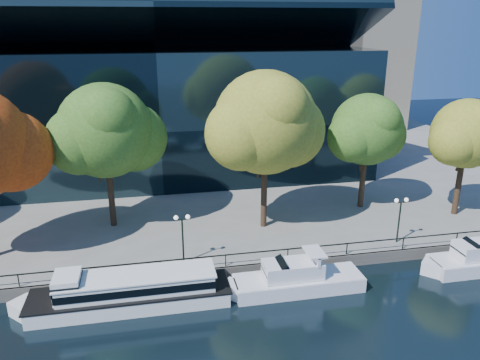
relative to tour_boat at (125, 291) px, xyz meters
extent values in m
plane|color=black|center=(7.51, -0.83, -1.22)|extent=(160.00, 160.00, 0.00)
cube|color=slate|center=(7.51, 35.67, -0.72)|extent=(90.00, 67.00, 1.00)
cube|color=#47443F|center=(7.51, 2.22, -0.72)|extent=(90.00, 0.25, 1.00)
cube|color=black|center=(7.51, 2.42, 0.73)|extent=(88.20, 0.08, 0.08)
cube|color=black|center=(7.51, 2.42, 0.23)|extent=(0.07, 0.07, 0.90)
cube|color=black|center=(3.51, 31.17, 6.78)|extent=(50.00, 24.00, 16.00)
cube|color=black|center=(3.51, 27.17, 16.28)|extent=(50.00, 17.14, 7.86)
cube|color=silver|center=(0.35, 0.00, -0.69)|extent=(13.63, 3.31, 1.07)
cube|color=black|center=(0.35, 0.00, -0.13)|extent=(13.91, 3.38, 0.12)
cube|color=silver|center=(-6.47, 0.00, -0.69)|extent=(2.74, 2.74, 1.07)
cube|color=silver|center=(0.83, 0.00, 0.48)|extent=(10.63, 2.72, 1.17)
cube|color=black|center=(0.83, 0.00, 0.53)|extent=(10.77, 2.78, 0.54)
cube|color=silver|center=(0.83, 0.00, 1.12)|extent=(10.91, 2.85, 0.10)
cube|color=silver|center=(-3.74, 0.00, 0.77)|extent=(1.75, 2.32, 1.75)
cube|color=black|center=(-3.74, 0.00, 0.97)|extent=(1.80, 2.38, 0.68)
cube|color=silver|center=(12.51, -0.38, -0.67)|extent=(9.59, 2.74, 1.10)
cube|color=silver|center=(7.72, -0.38, -0.67)|extent=(2.10, 2.10, 1.10)
cube|color=silver|center=(12.51, -0.38, -0.11)|extent=(9.39, 2.68, 0.07)
cube|color=silver|center=(12.03, -0.38, 0.56)|extent=(4.31, 2.05, 1.19)
cube|color=black|center=(10.78, -0.38, 0.65)|extent=(1.89, 1.97, 1.50)
cube|color=silver|center=(13.66, -0.38, 1.43)|extent=(0.23, 2.14, 0.73)
cube|color=silver|center=(13.66, -0.38, 1.79)|extent=(1.28, 2.14, 0.14)
cube|color=silver|center=(23.68, -0.39, -0.66)|extent=(2.07, 2.07, 1.13)
cube|color=silver|center=(27.49, -0.39, 0.61)|extent=(3.81, 1.97, 1.22)
cube|color=black|center=(26.39, -0.39, 0.71)|extent=(1.72, 1.90, 1.42)
sphere|color=#95250C|center=(-8.42, 8.96, 8.10)|extent=(6.42, 6.42, 6.42)
cylinder|color=black|center=(-1.42, 12.12, 3.37)|extent=(0.56, 0.56, 7.18)
cylinder|color=black|center=(-0.92, 12.32, 6.19)|extent=(1.16, 1.74, 3.60)
cylinder|color=black|center=(-1.82, 11.82, 5.93)|extent=(1.06, 1.20, 3.21)
sphere|color=#2E591B|center=(-1.42, 12.12, 8.75)|extent=(8.32, 8.32, 8.32)
sphere|color=#2E591B|center=(0.86, 13.36, 7.71)|extent=(6.24, 6.24, 6.24)
sphere|color=#2E591B|center=(-3.51, 11.28, 8.13)|extent=(5.83, 5.83, 5.83)
sphere|color=#2E591B|center=(-1.01, 10.45, 10.21)|extent=(4.99, 4.99, 4.99)
cylinder|color=black|center=(12.23, 9.19, 3.67)|extent=(0.56, 0.56, 7.78)
cylinder|color=black|center=(12.73, 9.39, 6.73)|extent=(1.22, 1.86, 3.89)
cylinder|color=black|center=(11.83, 8.89, 6.45)|extent=(1.12, 1.27, 3.48)
sphere|color=olive|center=(12.23, 9.19, 9.50)|extent=(9.02, 9.02, 9.02)
sphere|color=olive|center=(14.71, 10.54, 8.38)|extent=(6.76, 6.76, 6.76)
sphere|color=olive|center=(9.97, 8.29, 8.83)|extent=(6.31, 6.31, 6.31)
sphere|color=olive|center=(12.68, 7.39, 11.08)|extent=(5.41, 5.41, 5.41)
cylinder|color=black|center=(23.15, 11.93, 3.00)|extent=(0.56, 0.56, 6.44)
cylinder|color=black|center=(23.65, 12.13, 5.53)|extent=(1.07, 1.60, 3.24)
cylinder|color=black|center=(22.75, 11.63, 5.30)|extent=(0.99, 1.11, 2.89)
sphere|color=#2E591B|center=(23.15, 11.93, 7.83)|extent=(6.99, 6.99, 6.99)
sphere|color=#2E591B|center=(25.07, 12.98, 6.95)|extent=(5.24, 5.24, 5.24)
sphere|color=#2E591B|center=(21.41, 11.23, 7.30)|extent=(4.89, 4.89, 4.89)
sphere|color=#2E591B|center=(23.50, 10.53, 9.05)|extent=(4.19, 4.19, 4.19)
cylinder|color=black|center=(31.43, 8.33, 3.01)|extent=(0.56, 0.56, 6.46)
cylinder|color=black|center=(31.93, 8.53, 5.54)|extent=(1.07, 1.60, 3.24)
cylinder|color=black|center=(31.03, 8.03, 5.31)|extent=(0.99, 1.11, 2.90)
sphere|color=olive|center=(31.43, 8.33, 7.85)|extent=(6.53, 6.53, 6.53)
sphere|color=olive|center=(33.23, 9.31, 7.03)|extent=(4.90, 4.90, 4.90)
sphere|color=olive|center=(29.80, 7.68, 7.36)|extent=(4.57, 4.57, 4.57)
cylinder|color=black|center=(4.37, 3.67, 1.58)|extent=(0.14, 0.14, 3.60)
cube|color=black|center=(4.37, 3.67, 3.43)|extent=(0.90, 0.06, 0.06)
sphere|color=white|center=(3.92, 3.67, 3.63)|extent=(0.36, 0.36, 0.36)
sphere|color=white|center=(4.82, 3.67, 3.63)|extent=(0.36, 0.36, 0.36)
cylinder|color=black|center=(22.66, 3.67, 1.58)|extent=(0.14, 0.14, 3.60)
cube|color=black|center=(22.66, 3.67, 3.43)|extent=(0.90, 0.06, 0.06)
sphere|color=white|center=(22.21, 3.67, 3.63)|extent=(0.36, 0.36, 0.36)
sphere|color=white|center=(23.11, 3.67, 3.63)|extent=(0.36, 0.36, 0.36)
camera|label=1|loc=(2.28, -29.37, 17.79)|focal=35.00mm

